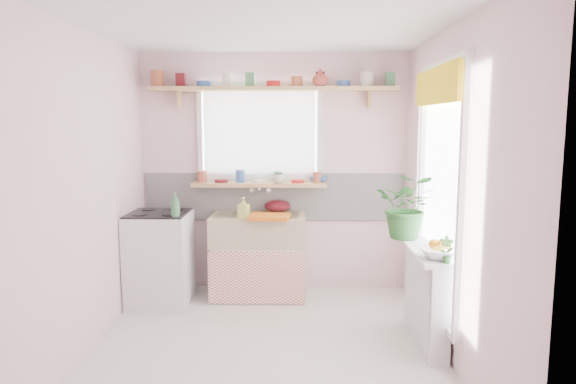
{
  "coord_description": "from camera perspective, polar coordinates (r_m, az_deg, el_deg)",
  "views": [
    {
      "loc": [
        0.27,
        -3.82,
        1.79
      ],
      "look_at": [
        0.17,
        0.55,
        1.19
      ],
      "focal_mm": 32.0,
      "sensor_mm": 36.0,
      "label": 1
    }
  ],
  "objects": [
    {
      "name": "sill_crockery",
      "position": [
        5.35,
        -3.38,
        1.64
      ],
      "size": [
        1.35,
        0.11,
        0.12
      ],
      "color": "#A55133",
      "rests_on": "windowsill"
    },
    {
      "name": "jade_plant",
      "position": [
        4.58,
        13.15,
        -1.54
      ],
      "size": [
        0.63,
        0.58,
        0.57
      ],
      "primitive_type": "imported",
      "rotation": [
        0.0,
        0.0,
        -0.32
      ],
      "color": "#286227",
      "rests_on": "radiator_ledge"
    },
    {
      "name": "dish_tray",
      "position": [
        5.02,
        -2.06,
        -2.75
      ],
      "size": [
        0.41,
        0.33,
        0.04
      ],
      "primitive_type": "cube",
      "rotation": [
        0.0,
        0.0,
        -0.09
      ],
      "color": "orange",
      "rests_on": "sink_unit"
    },
    {
      "name": "shelf_crockery",
      "position": [
        5.31,
        -1.64,
        12.2
      ],
      "size": [
        2.47,
        0.11,
        0.12
      ],
      "color": "#A55133",
      "rests_on": "pine_shelf"
    },
    {
      "name": "herb_pot",
      "position": [
        3.88,
        17.22,
        -6.15
      ],
      "size": [
        0.11,
        0.08,
        0.2
      ],
      "primitive_type": "imported",
      "rotation": [
        0.0,
        0.0,
        -0.1
      ],
      "color": "#346829",
      "rests_on": "radiator_ledge"
    },
    {
      "name": "cooker",
      "position": [
        5.23,
        -14.03,
        -7.13
      ],
      "size": [
        0.58,
        0.58,
        0.93
      ],
      "color": "white",
      "rests_on": "ground"
    },
    {
      "name": "cooker_bottle",
      "position": [
        4.85,
        -12.42,
        -1.4
      ],
      "size": [
        0.1,
        0.1,
        0.22
      ],
      "primitive_type": "imported",
      "rotation": [
        0.0,
        0.0,
        -0.23
      ],
      "color": "#3F7E50",
      "rests_on": "cooker"
    },
    {
      "name": "fruit_bowl",
      "position": [
        4.03,
        16.64,
        -6.5
      ],
      "size": [
        0.34,
        0.34,
        0.08
      ],
      "primitive_type": "imported",
      "rotation": [
        0.0,
        0.0,
        -0.03
      ],
      "color": "white",
      "rests_on": "radiator_ledge"
    },
    {
      "name": "room",
      "position": [
        4.72,
        6.06,
        2.68
      ],
      "size": [
        3.2,
        3.2,
        3.2
      ],
      "color": "silver",
      "rests_on": "ground"
    },
    {
      "name": "sill_bowl",
      "position": [
        5.4,
        3.43,
        1.42
      ],
      "size": [
        0.19,
        0.19,
        0.06
      ],
      "primitive_type": "imported",
      "rotation": [
        0.0,
        0.0,
        0.0
      ],
      "color": "#30509F",
      "rests_on": "windowsill"
    },
    {
      "name": "fruit",
      "position": [
        4.02,
        16.73,
        -5.62
      ],
      "size": [
        0.2,
        0.14,
        0.1
      ],
      "color": "orange",
      "rests_on": "fruit_bowl"
    },
    {
      "name": "colander",
      "position": [
        5.4,
        -1.18,
        -1.53
      ],
      "size": [
        0.3,
        0.3,
        0.13
      ],
      "primitive_type": "ellipsoid",
      "rotation": [
        0.0,
        0.0,
        -0.08
      ],
      "color": "#520E15",
      "rests_on": "sink_unit"
    },
    {
      "name": "radiator_ledge",
      "position": [
        4.38,
        15.11,
        -10.99
      ],
      "size": [
        0.22,
        0.95,
        0.78
      ],
      "color": "white",
      "rests_on": "ground"
    },
    {
      "name": "sill_cup",
      "position": [
        5.28,
        -1.03,
        1.49
      ],
      "size": [
        0.16,
        0.16,
        0.09
      ],
      "primitive_type": "imported",
      "rotation": [
        0.0,
        0.0,
        -0.38
      ],
      "color": "silver",
      "rests_on": "windowsill"
    },
    {
      "name": "shelf_vase",
      "position": [
        5.25,
        3.6,
        12.56
      ],
      "size": [
        0.17,
        0.17,
        0.17
      ],
      "primitive_type": "imported",
      "rotation": [
        0.0,
        0.0,
        0.02
      ],
      "color": "#A33E32",
      "rests_on": "pine_shelf"
    },
    {
      "name": "windowsill",
      "position": [
        5.36,
        -3.19,
        0.85
      ],
      "size": [
        1.4,
        0.22,
        0.04
      ],
      "primitive_type": "cube",
      "color": "tan",
      "rests_on": "room"
    },
    {
      "name": "soap_bottle_sink",
      "position": [
        5.02,
        -4.96,
        -1.77
      ],
      "size": [
        0.12,
        0.12,
        0.21
      ],
      "primitive_type": "imported",
      "rotation": [
        0.0,
        0.0,
        -0.32
      ],
      "color": "#C1D55E",
      "rests_on": "sink_unit"
    },
    {
      "name": "pine_shelf",
      "position": [
        5.31,
        -1.64,
        11.39
      ],
      "size": [
        2.52,
        0.24,
        0.04
      ],
      "primitive_type": "cube",
      "color": "tan",
      "rests_on": "room"
    },
    {
      "name": "sink_unit",
      "position": [
        5.31,
        -3.29,
        -7.01
      ],
      "size": [
        0.95,
        0.65,
        1.11
      ],
      "color": "white",
      "rests_on": "ground"
    }
  ]
}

